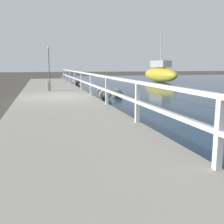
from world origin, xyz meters
The scene contains 10 objects.
ground_plane centered at (0.00, 0.00, 0.00)m, with size 120.00×120.00×0.00m, color #4C473D.
dock_walkway centered at (0.00, 0.00, 0.12)m, with size 3.59×36.00×0.23m.
railing centered at (1.70, 0.00, 0.97)m, with size 0.10×32.50×1.08m.
boulder_water_edge centered at (3.33, 1.01, 0.22)m, with size 0.59×0.53×0.44m.
boulder_near_dock centered at (2.96, 3.77, 0.14)m, with size 0.37×0.33×0.28m.
boulder_downstream centered at (2.39, 11.05, 0.27)m, with size 0.73×0.65×0.55m.
boulder_far_strip centered at (2.45, 0.15, 0.25)m, with size 0.68×0.61×0.51m.
mooring_bollard centered at (-0.27, 3.07, 0.50)m, with size 0.25×0.25×0.54m.
dock_lamp centered at (0.02, 10.09, 2.39)m, with size 0.24×0.24×3.04m.
sailboat_yellow centered at (11.44, 12.73, 0.90)m, with size 2.16×5.95×5.36m.
Camera 1 is at (-0.67, -12.75, 1.69)m, focal length 42.00 mm.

